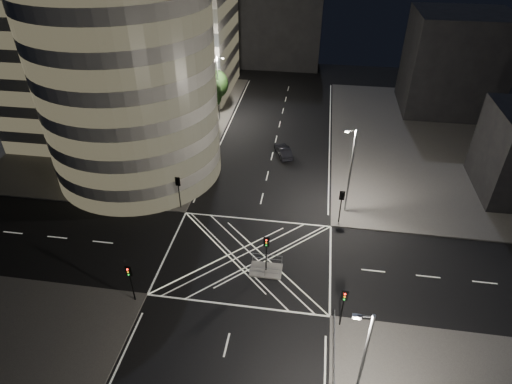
% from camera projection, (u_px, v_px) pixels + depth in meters
% --- Properties ---
extents(ground, '(120.00, 120.00, 0.00)m').
position_uv_depth(ground, '(248.00, 257.00, 41.75)').
color(ground, black).
rests_on(ground, ground).
extents(sidewalk_far_left, '(42.00, 42.00, 0.15)m').
position_uv_depth(sidewalk_far_left, '(94.00, 120.00, 67.20)').
color(sidewalk_far_left, '#4F4D4A').
rests_on(sidewalk_far_left, ground).
extents(sidewalk_far_right, '(42.00, 42.00, 0.15)m').
position_uv_depth(sidewalk_far_right, '(483.00, 147.00, 60.07)').
color(sidewalk_far_right, '#4F4D4A').
rests_on(sidewalk_far_right, ground).
extents(central_island, '(3.00, 2.00, 0.15)m').
position_uv_depth(central_island, '(266.00, 270.00, 40.24)').
color(central_island, slate).
rests_on(central_island, ground).
extents(office_tower_curved, '(30.00, 29.00, 27.20)m').
position_uv_depth(office_tower_curved, '(105.00, 59.00, 52.30)').
color(office_tower_curved, '#9B9993').
rests_on(office_tower_curved, sidewalk_far_left).
extents(office_block_rear, '(24.00, 16.00, 22.00)m').
position_uv_depth(office_block_rear, '(160.00, 25.00, 72.21)').
color(office_block_rear, '#9B9993').
rests_on(office_block_rear, sidewalk_far_left).
extents(building_right_far, '(14.00, 12.00, 15.00)m').
position_uv_depth(building_right_far, '(454.00, 63.00, 66.68)').
color(building_right_far, black).
rests_on(building_right_far, sidewalk_far_right).
extents(building_far_end, '(18.00, 8.00, 18.00)m').
position_uv_depth(building_far_end, '(276.00, 20.00, 84.22)').
color(building_far_end, black).
rests_on(building_far_end, ground).
extents(tree_a, '(4.15, 4.15, 6.46)m').
position_uv_depth(tree_a, '(168.00, 165.00, 47.95)').
color(tree_a, black).
rests_on(tree_a, sidewalk_far_left).
extents(tree_b, '(5.12, 5.12, 7.54)m').
position_uv_depth(tree_b, '(183.00, 136.00, 52.52)').
color(tree_b, black).
rests_on(tree_b, sidewalk_far_left).
extents(tree_c, '(3.80, 3.80, 6.76)m').
position_uv_depth(tree_c, '(196.00, 116.00, 57.41)').
color(tree_c, black).
rests_on(tree_c, sidewalk_far_left).
extents(tree_d, '(4.55, 4.55, 8.08)m').
position_uv_depth(tree_d, '(207.00, 93.00, 61.77)').
color(tree_d, black).
rests_on(tree_d, sidewalk_far_left).
extents(tree_e, '(3.86, 3.86, 6.81)m').
position_uv_depth(tree_e, '(216.00, 84.00, 67.15)').
color(tree_e, black).
rests_on(tree_e, sidewalk_far_left).
extents(traffic_signal_fl, '(0.55, 0.22, 4.00)m').
position_uv_depth(traffic_signal_fl, '(178.00, 187.00, 46.69)').
color(traffic_signal_fl, black).
rests_on(traffic_signal_fl, sidewalk_far_left).
extents(traffic_signal_nl, '(0.55, 0.22, 4.00)m').
position_uv_depth(traffic_signal_nl, '(130.00, 277.00, 35.65)').
color(traffic_signal_nl, black).
rests_on(traffic_signal_nl, sidewalk_near_left).
extents(traffic_signal_fr, '(0.55, 0.22, 4.00)m').
position_uv_depth(traffic_signal_fr, '(341.00, 201.00, 44.53)').
color(traffic_signal_fr, black).
rests_on(traffic_signal_fr, sidewalk_far_right).
extents(traffic_signal_nr, '(0.55, 0.22, 4.00)m').
position_uv_depth(traffic_signal_nr, '(344.00, 302.00, 33.48)').
color(traffic_signal_nr, black).
rests_on(traffic_signal_nr, sidewalk_near_right).
extents(traffic_signal_island, '(0.55, 0.22, 4.00)m').
position_uv_depth(traffic_signal_island, '(266.00, 248.00, 38.62)').
color(traffic_signal_island, black).
rests_on(traffic_signal_island, central_island).
extents(street_lamp_left_near, '(1.25, 0.25, 10.00)m').
position_uv_depth(street_lamp_left_near, '(184.00, 143.00, 49.50)').
color(street_lamp_left_near, slate).
rests_on(street_lamp_left_near, sidewalk_far_left).
extents(street_lamp_left_far, '(1.25, 0.25, 10.00)m').
position_uv_depth(street_lamp_left_far, '(218.00, 86.00, 64.12)').
color(street_lamp_left_far, slate).
rests_on(street_lamp_left_far, sidewalk_far_left).
extents(street_lamp_right_far, '(1.25, 0.25, 10.00)m').
position_uv_depth(street_lamp_right_far, '(350.00, 169.00, 44.74)').
color(street_lamp_right_far, slate).
rests_on(street_lamp_right_far, sidewalk_far_right).
extents(street_lamp_right_near, '(1.25, 0.25, 10.00)m').
position_uv_depth(street_lamp_right_near, '(361.00, 365.00, 26.06)').
color(street_lamp_right_near, slate).
rests_on(street_lamp_right_near, sidewalk_near_right).
extents(railing_near_right, '(0.06, 11.70, 1.10)m').
position_uv_depth(railing_near_right, '(334.00, 380.00, 30.46)').
color(railing_near_right, slate).
rests_on(railing_near_right, sidewalk_near_right).
extents(railing_island_south, '(2.80, 0.06, 1.10)m').
position_uv_depth(railing_island_south, '(265.00, 272.00, 39.16)').
color(railing_island_south, slate).
rests_on(railing_island_south, central_island).
extents(railing_island_north, '(2.80, 0.06, 1.10)m').
position_uv_depth(railing_island_north, '(267.00, 259.00, 40.62)').
color(railing_island_north, slate).
rests_on(railing_island_north, central_island).
extents(sedan, '(3.01, 4.58, 1.43)m').
position_uv_depth(sedan, '(283.00, 151.00, 57.64)').
color(sedan, black).
rests_on(sedan, ground).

